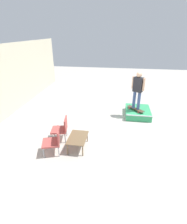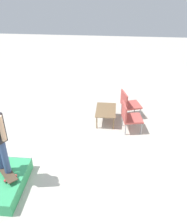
# 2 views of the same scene
# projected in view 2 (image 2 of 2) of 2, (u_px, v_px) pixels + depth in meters

# --- Properties ---
(ground_plane) EXTENTS (24.00, 24.00, 0.00)m
(ground_plane) POSITION_uv_depth(u_px,v_px,m) (39.00, 156.00, 6.10)
(ground_plane) COLOR #B7B2A8
(skateboard_on_ramp) EXTENTS (0.76, 0.74, 0.07)m
(skateboard_on_ramp) POSITION_uv_depth(u_px,v_px,m) (5.00, 170.00, 5.16)
(skateboard_on_ramp) COLOR #473828
(skateboard_on_ramp) RESTS_ON skate_ramp_box
(coffee_table) EXTENTS (0.87, 0.57, 0.40)m
(coffee_table) POSITION_uv_depth(u_px,v_px,m) (106.00, 111.00, 7.26)
(coffee_table) COLOR brown
(coffee_table) RESTS_ON ground_plane
(patio_chair_left) EXTENTS (0.65, 0.65, 0.82)m
(patio_chair_left) POSITION_uv_depth(u_px,v_px,m) (129.00, 103.00, 7.46)
(patio_chair_left) COLOR #99999E
(patio_chair_left) RESTS_ON ground_plane
(patio_chair_right) EXTENTS (0.60, 0.60, 0.82)m
(patio_chair_right) POSITION_uv_depth(u_px,v_px,m) (129.00, 116.00, 6.82)
(patio_chair_right) COLOR #99999E
(patio_chair_right) RESTS_ON ground_plane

